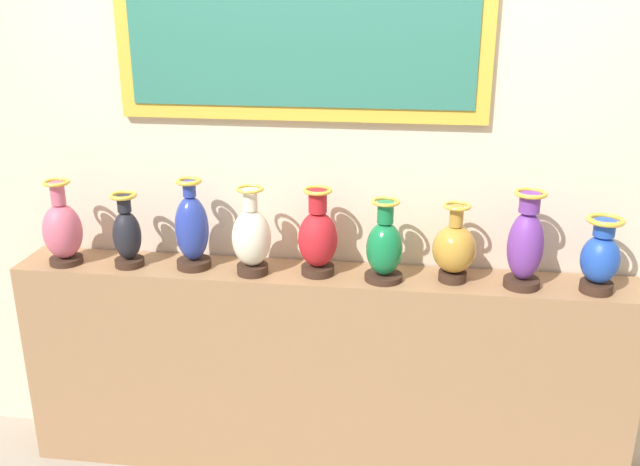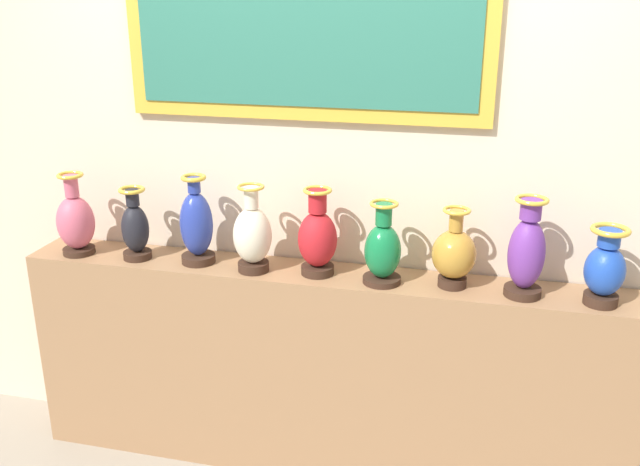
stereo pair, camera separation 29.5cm
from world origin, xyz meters
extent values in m
plane|color=gray|center=(0.00, 0.00, 0.00)|extent=(10.82, 10.82, 0.00)
cube|color=#99704C|center=(0.00, 0.00, 0.49)|extent=(2.71, 0.29, 0.99)
cube|color=beige|center=(0.00, 0.20, 1.32)|extent=(4.82, 0.10, 2.65)
cube|color=gold|center=(-0.10, 0.14, 1.99)|extent=(1.55, 0.03, 0.74)
cube|color=#2D725F|center=(-0.10, 0.12, 1.99)|extent=(1.43, 0.01, 0.62)
cylinder|color=#382319|center=(-1.14, -0.04, 1.00)|extent=(0.14, 0.14, 0.03)
ellipsoid|color=#CC5972|center=(-1.14, -0.04, 1.14)|extent=(0.17, 0.17, 0.25)
cylinder|color=#CC5972|center=(-1.14, -0.04, 1.31)|extent=(0.06, 0.06, 0.10)
torus|color=gold|center=(-1.14, -0.04, 1.36)|extent=(0.12, 0.12, 0.02)
cylinder|color=#382319|center=(-0.85, -0.03, 1.00)|extent=(0.13, 0.13, 0.03)
ellipsoid|color=black|center=(-0.85, -0.03, 1.13)|extent=(0.12, 0.12, 0.22)
cylinder|color=black|center=(-0.85, -0.03, 1.28)|extent=(0.06, 0.06, 0.07)
torus|color=gold|center=(-0.85, -0.03, 1.31)|extent=(0.12, 0.12, 0.02)
cylinder|color=#382319|center=(-0.56, -0.01, 1.01)|extent=(0.15, 0.15, 0.04)
ellipsoid|color=#263899|center=(-0.56, -0.01, 1.17)|extent=(0.15, 0.15, 0.29)
cylinder|color=#263899|center=(-0.56, -0.01, 1.35)|extent=(0.06, 0.06, 0.07)
torus|color=gold|center=(-0.56, -0.01, 1.38)|extent=(0.11, 0.11, 0.02)
cylinder|color=#382319|center=(-0.29, -0.04, 1.01)|extent=(0.13, 0.13, 0.04)
ellipsoid|color=beige|center=(-0.29, -0.04, 1.15)|extent=(0.17, 0.17, 0.24)
cylinder|color=beige|center=(-0.29, -0.04, 1.32)|extent=(0.06, 0.06, 0.09)
torus|color=gold|center=(-0.29, -0.04, 1.37)|extent=(0.12, 0.12, 0.01)
cylinder|color=#382319|center=(-0.01, -0.01, 1.01)|extent=(0.14, 0.14, 0.04)
ellipsoid|color=red|center=(-0.01, -0.01, 1.15)|extent=(0.17, 0.17, 0.24)
cylinder|color=red|center=(-0.01, -0.01, 1.31)|extent=(0.08, 0.08, 0.09)
torus|color=gold|center=(-0.01, -0.01, 1.36)|extent=(0.12, 0.12, 0.02)
cylinder|color=#382319|center=(0.27, -0.04, 1.00)|extent=(0.16, 0.16, 0.03)
ellipsoid|color=#14723D|center=(0.27, -0.04, 1.13)|extent=(0.15, 0.15, 0.23)
cylinder|color=#14723D|center=(0.27, -0.04, 1.29)|extent=(0.07, 0.07, 0.09)
torus|color=gold|center=(0.27, -0.04, 1.33)|extent=(0.12, 0.12, 0.01)
cylinder|color=#382319|center=(0.56, -0.01, 1.01)|extent=(0.12, 0.12, 0.04)
ellipsoid|color=#B27F2D|center=(0.56, -0.01, 1.13)|extent=(0.18, 0.18, 0.20)
cylinder|color=#B27F2D|center=(0.56, -0.01, 1.27)|extent=(0.06, 0.06, 0.09)
torus|color=gold|center=(0.56, -0.01, 1.32)|extent=(0.11, 0.11, 0.01)
cylinder|color=#382319|center=(0.84, -0.03, 1.01)|extent=(0.15, 0.15, 0.03)
ellipsoid|color=#6B3393|center=(0.84, -0.03, 1.17)|extent=(0.14, 0.14, 0.29)
cylinder|color=#6B3393|center=(0.84, -0.03, 1.35)|extent=(0.08, 0.08, 0.08)
torus|color=gold|center=(0.84, -0.03, 1.39)|extent=(0.13, 0.13, 0.02)
cylinder|color=#382319|center=(1.13, -0.04, 1.01)|extent=(0.13, 0.13, 0.04)
ellipsoid|color=#1E47B2|center=(1.13, -0.04, 1.13)|extent=(0.15, 0.15, 0.20)
cylinder|color=#1E47B2|center=(1.13, -0.04, 1.26)|extent=(0.08, 0.08, 0.07)
torus|color=gold|center=(1.13, -0.04, 1.29)|extent=(0.15, 0.15, 0.02)
camera|label=1|loc=(0.38, -2.76, 2.16)|focal=39.27mm
camera|label=2|loc=(0.67, -2.71, 2.16)|focal=39.27mm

